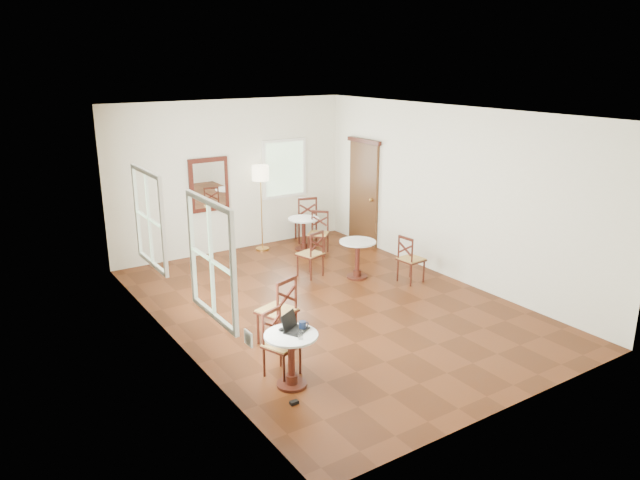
# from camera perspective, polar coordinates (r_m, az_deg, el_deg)

# --- Properties ---
(ground) EXTENTS (7.00, 7.00, 0.00)m
(ground) POSITION_cam_1_polar(r_m,az_deg,el_deg) (9.54, 1.00, -6.20)
(ground) COLOR #4E220D
(ground) RESTS_ON ground
(room_shell) EXTENTS (5.02, 7.02, 3.01)m
(room_shell) POSITION_cam_1_polar(r_m,az_deg,el_deg) (9.16, -0.22, 5.23)
(room_shell) COLOR silver
(room_shell) RESTS_ON ground
(cafe_table_near) EXTENTS (0.64, 0.64, 0.67)m
(cafe_table_near) POSITION_cam_1_polar(r_m,az_deg,el_deg) (7.16, -2.75, -10.79)
(cafe_table_near) COLOR #3F190F
(cafe_table_near) RESTS_ON ground
(cafe_table_mid) EXTENTS (0.64, 0.64, 0.68)m
(cafe_table_mid) POSITION_cam_1_polar(r_m,az_deg,el_deg) (10.57, 3.58, -1.44)
(cafe_table_mid) COLOR #3F190F
(cafe_table_mid) RESTS_ON ground
(cafe_table_back) EXTENTS (0.63, 0.63, 0.66)m
(cafe_table_back) POSITION_cam_1_polar(r_m,az_deg,el_deg) (12.12, -1.56, 0.93)
(cafe_table_back) COLOR #3F190F
(cafe_table_back) RESTS_ON ground
(chair_near_a) EXTENTS (0.57, 0.57, 0.97)m
(chair_near_a) POSITION_cam_1_polar(r_m,az_deg,el_deg) (8.14, -4.00, -6.72)
(chair_near_a) COLOR #3F190F
(chair_near_a) RESTS_ON ground
(chair_near_b) EXTENTS (0.49, 0.49, 0.83)m
(chair_near_b) POSITION_cam_1_polar(r_m,az_deg,el_deg) (7.40, -3.78, -9.84)
(chair_near_b) COLOR #3F190F
(chair_near_b) RESTS_ON ground
(chair_mid_a) EXTENTS (0.48, 0.48, 0.85)m
(chair_mid_a) POSITION_cam_1_polar(r_m,az_deg,el_deg) (10.61, -0.85, -1.33)
(chair_mid_a) COLOR #3F190F
(chair_mid_a) RESTS_ON ground
(chair_mid_b) EXTENTS (0.42, 0.42, 0.84)m
(chair_mid_b) POSITION_cam_1_polar(r_m,az_deg,el_deg) (10.47, 8.60, -1.80)
(chair_mid_b) COLOR #3F190F
(chair_mid_b) RESTS_ON ground
(chair_back_a) EXTENTS (0.58, 0.58, 0.99)m
(chair_back_a) POSITION_cam_1_polar(r_m,az_deg,el_deg) (12.69, -1.34, 2.04)
(chair_back_a) COLOR #3F190F
(chair_back_a) RESTS_ON ground
(chair_back_b) EXTENTS (0.56, 0.56, 0.85)m
(chair_back_b) POSITION_cam_1_polar(r_m,az_deg,el_deg) (11.86, -0.14, 0.66)
(chair_back_b) COLOR #3F190F
(chair_back_b) RESTS_ON ground
(floor_lamp) EXTENTS (0.34, 0.34, 1.73)m
(floor_lamp) POSITION_cam_1_polar(r_m,az_deg,el_deg) (11.94, -5.68, 5.82)
(floor_lamp) COLOR #BF8C3F
(floor_lamp) RESTS_ON ground
(laptop) EXTENTS (0.37, 0.35, 0.21)m
(laptop) POSITION_cam_1_polar(r_m,az_deg,el_deg) (7.12, -2.55, -8.21)
(laptop) COLOR black
(laptop) RESTS_ON cafe_table_near
(mouse) EXTENTS (0.12, 0.09, 0.04)m
(mouse) POSITION_cam_1_polar(r_m,az_deg,el_deg) (7.12, -3.61, -8.48)
(mouse) COLOR black
(mouse) RESTS_ON cafe_table_near
(navy_mug) EXTENTS (0.13, 0.09, 0.10)m
(navy_mug) POSITION_cam_1_polar(r_m,az_deg,el_deg) (7.14, -1.65, -8.12)
(navy_mug) COLOR #0F1833
(navy_mug) RESTS_ON cafe_table_near
(water_glass) EXTENTS (0.06, 0.06, 0.10)m
(water_glass) POSITION_cam_1_polar(r_m,az_deg,el_deg) (6.91, -1.85, -9.03)
(water_glass) COLOR white
(water_glass) RESTS_ON cafe_table_near
(power_adapter) EXTENTS (0.10, 0.06, 0.04)m
(power_adapter) POSITION_cam_1_polar(r_m,az_deg,el_deg) (7.01, -2.49, -15.19)
(power_adapter) COLOR black
(power_adapter) RESTS_ON ground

